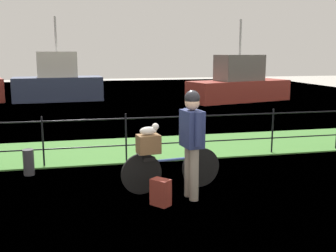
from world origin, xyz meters
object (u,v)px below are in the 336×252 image
(cyclist_person, at_px, (192,135))
(backpack_on_paving, at_px, (161,192))
(moored_boat_near, at_px, (239,84))
(moored_boat_mid, at_px, (58,83))
(terrier_dog, at_px, (150,130))
(wooden_crate, at_px, (148,144))
(bicycle_main, at_px, (171,169))
(mooring_bollard, at_px, (29,162))

(cyclist_person, xyz_separation_m, backpack_on_paving, (-0.53, -0.19, -0.80))
(moored_boat_near, distance_m, moored_boat_mid, 8.54)
(backpack_on_paving, bearing_deg, cyclist_person, -110.74)
(terrier_dog, relative_size, moored_boat_near, 0.06)
(backpack_on_paving, relative_size, moored_boat_mid, 0.10)
(wooden_crate, distance_m, terrier_dog, 0.22)
(terrier_dog, distance_m, cyclist_person, 0.69)
(bicycle_main, xyz_separation_m, wooden_crate, (-0.38, -0.05, 0.46))
(wooden_crate, bearing_deg, terrier_dog, 7.86)
(cyclist_person, bearing_deg, backpack_on_paving, -160.09)
(mooring_bollard, height_order, moored_boat_mid, moored_boat_mid)
(cyclist_person, bearing_deg, terrier_dog, 147.24)
(bicycle_main, height_order, cyclist_person, cyclist_person)
(bicycle_main, xyz_separation_m, cyclist_person, (0.23, -0.42, 0.65))
(bicycle_main, distance_m, terrier_dog, 0.77)
(moored_boat_near, relative_size, moored_boat_mid, 1.24)
(terrier_dog, distance_m, moored_boat_near, 13.10)
(cyclist_person, relative_size, moored_boat_mid, 0.40)
(cyclist_person, xyz_separation_m, mooring_bollard, (-2.60, 1.81, -0.76))
(bicycle_main, xyz_separation_m, mooring_bollard, (-2.37, 1.39, -0.11))
(cyclist_person, relative_size, mooring_bollard, 3.48)
(backpack_on_paving, xyz_separation_m, mooring_bollard, (-2.08, 2.00, 0.04))
(bicycle_main, distance_m, mooring_bollard, 2.75)
(bicycle_main, bearing_deg, mooring_bollard, 149.72)
(wooden_crate, relative_size, cyclist_person, 0.21)
(backpack_on_paving, distance_m, moored_boat_near, 13.58)
(moored_boat_near, bearing_deg, mooring_bollard, -129.53)
(backpack_on_paving, bearing_deg, mooring_bollard, 5.44)
(wooden_crate, bearing_deg, bicycle_main, 7.86)
(bicycle_main, distance_m, backpack_on_paving, 0.70)
(terrier_dog, distance_m, mooring_bollard, 2.60)
(terrier_dog, height_order, cyclist_person, cyclist_person)
(terrier_dog, bearing_deg, moored_boat_mid, 98.46)
(wooden_crate, relative_size, moored_boat_mid, 0.08)
(wooden_crate, bearing_deg, moored_boat_near, 61.26)
(cyclist_person, distance_m, backpack_on_paving, 0.98)
(mooring_bollard, bearing_deg, bicycle_main, -30.28)
(cyclist_person, distance_m, moored_boat_near, 13.17)
(moored_boat_mid, bearing_deg, moored_boat_near, -13.81)
(wooden_crate, distance_m, moored_boat_near, 13.11)
(terrier_dog, bearing_deg, moored_boat_near, 61.35)
(mooring_bollard, xyz_separation_m, moored_boat_mid, (0.01, 12.10, 0.60))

